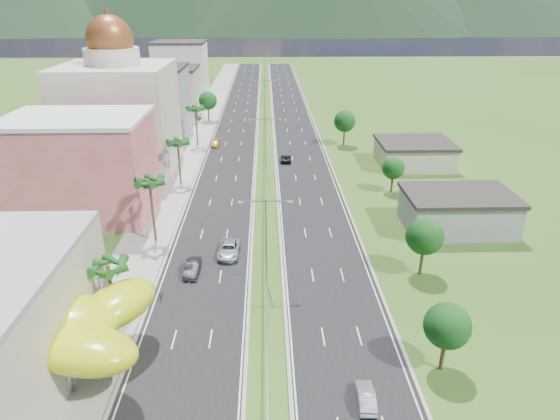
{
  "coord_description": "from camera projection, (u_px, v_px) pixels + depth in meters",
  "views": [
    {
      "loc": [
        0.12,
        -41.04,
        31.68
      ],
      "look_at": [
        1.78,
        16.29,
        7.0
      ],
      "focal_mm": 32.0,
      "sensor_mm": 36.0,
      "label": 1
    }
  ],
  "objects": [
    {
      "name": "ground",
      "position": [
        267.0,
        338.0,
        50.2
      ],
      "size": [
        500.0,
        500.0,
        0.0
      ],
      "primitive_type": "plane",
      "color": "#2D5119",
      "rests_on": "ground"
    },
    {
      "name": "road_left",
      "position": [
        237.0,
        125.0,
        132.63
      ],
      "size": [
        11.0,
        260.0,
        0.04
      ],
      "primitive_type": "cube",
      "color": "black",
      "rests_on": "ground"
    },
    {
      "name": "road_right",
      "position": [
        293.0,
        125.0,
        133.03
      ],
      "size": [
        11.0,
        260.0,
        0.04
      ],
      "primitive_type": "cube",
      "color": "black",
      "rests_on": "ground"
    },
    {
      "name": "sidewalk_left",
      "position": [
        201.0,
        125.0,
        132.36
      ],
      "size": [
        7.0,
        260.0,
        0.12
      ],
      "primitive_type": "cube",
      "color": "gray",
      "rests_on": "ground"
    },
    {
      "name": "median_guardrail",
      "position": [
        265.0,
        141.0,
        116.06
      ],
      "size": [
        0.1,
        216.06,
        0.76
      ],
      "color": "gray",
      "rests_on": "ground"
    },
    {
      "name": "streetlight_median_b",
      "position": [
        266.0,
        234.0,
        56.71
      ],
      "size": [
        6.04,
        0.25,
        11.0
      ],
      "color": "gray",
      "rests_on": "ground"
    },
    {
      "name": "streetlight_median_c",
      "position": [
        265.0,
        140.0,
        93.44
      ],
      "size": [
        6.04,
        0.25,
        11.0
      ],
      "color": "gray",
      "rests_on": "ground"
    },
    {
      "name": "streetlight_median_d",
      "position": [
        265.0,
        96.0,
        134.76
      ],
      "size": [
        6.04,
        0.25,
        11.0
      ],
      "color": "gray",
      "rests_on": "ground"
    },
    {
      "name": "streetlight_median_e",
      "position": [
        265.0,
        73.0,
        176.08
      ],
      "size": [
        6.04,
        0.25,
        11.0
      ],
      "color": "gray",
      "rests_on": "ground"
    },
    {
      "name": "lime_canopy",
      "position": [
        40.0,
        324.0,
        44.02
      ],
      "size": [
        18.0,
        15.0,
        7.4
      ],
      "color": "#B3BE12",
      "rests_on": "ground"
    },
    {
      "name": "pink_shophouse",
      "position": [
        82.0,
        169.0,
        75.87
      ],
      "size": [
        20.0,
        15.0,
        15.0
      ],
      "primitive_type": "cube",
      "color": "#B9564C",
      "rests_on": "ground"
    },
    {
      "name": "domed_building",
      "position": [
        119.0,
        111.0,
        95.47
      ],
      "size": [
        20.0,
        20.0,
        28.7
      ],
      "color": "#BFB39E",
      "rests_on": "ground"
    },
    {
      "name": "midrise_grey",
      "position": [
        153.0,
        103.0,
        119.78
      ],
      "size": [
        16.0,
        15.0,
        16.0
      ],
      "primitive_type": "cube",
      "color": "gray",
      "rests_on": "ground"
    },
    {
      "name": "midrise_beige",
      "position": [
        169.0,
        93.0,
        140.57
      ],
      "size": [
        16.0,
        15.0,
        13.0
      ],
      "primitive_type": "cube",
      "color": "#BBB19A",
      "rests_on": "ground"
    },
    {
      "name": "midrise_white",
      "position": [
        181.0,
        72.0,
        160.7
      ],
      "size": [
        16.0,
        15.0,
        18.0
      ],
      "primitive_type": "cube",
      "color": "silver",
      "rests_on": "ground"
    },
    {
      "name": "shed_near",
      "position": [
        457.0,
        213.0,
        72.91
      ],
      "size": [
        15.0,
        10.0,
        5.0
      ],
      "primitive_type": "cube",
      "color": "gray",
      "rests_on": "ground"
    },
    {
      "name": "shed_far",
      "position": [
        414.0,
        155.0,
        100.63
      ],
      "size": [
        14.0,
        12.0,
        4.4
      ],
      "primitive_type": "cube",
      "color": "#BBB19A",
      "rests_on": "ground"
    },
    {
      "name": "palm_tree_b",
      "position": [
        108.0,
        269.0,
        48.83
      ],
      "size": [
        3.6,
        3.6,
        8.1
      ],
      "color": "#47301C",
      "rests_on": "ground"
    },
    {
      "name": "palm_tree_c",
      "position": [
        150.0,
        184.0,
        66.63
      ],
      "size": [
        3.6,
        3.6,
        9.6
      ],
      "color": "#47301C",
      "rests_on": "ground"
    },
    {
      "name": "palm_tree_d",
      "position": [
        178.0,
        144.0,
        88.13
      ],
      "size": [
        3.6,
        3.6,
        8.6
      ],
      "color": "#47301C",
      "rests_on": "ground"
    },
    {
      "name": "palm_tree_e",
      "position": [
        195.0,
        110.0,
        110.78
      ],
      "size": [
        3.6,
        3.6,
        9.4
      ],
      "color": "#47301C",
      "rests_on": "ground"
    },
    {
      "name": "leafy_tree_lfar",
      "position": [
        208.0,
        101.0,
        134.81
      ],
      "size": [
        4.9,
        4.9,
        8.05
      ],
      "color": "#47301C",
      "rests_on": "ground"
    },
    {
      "name": "leafy_tree_ra",
      "position": [
        447.0,
        326.0,
        44.15
      ],
      "size": [
        4.2,
        4.2,
        6.9
      ],
      "color": "#47301C",
      "rests_on": "ground"
    },
    {
      "name": "leafy_tree_rb",
      "position": [
        425.0,
        236.0,
        59.68
      ],
      "size": [
        4.55,
        4.55,
        7.47
      ],
      "color": "#47301C",
      "rests_on": "ground"
    },
    {
      "name": "leafy_tree_rc",
      "position": [
        393.0,
        168.0,
        85.78
      ],
      "size": [
        3.85,
        3.85,
        6.33
      ],
      "color": "#47301C",
      "rests_on": "ground"
    },
    {
      "name": "leafy_tree_rd",
      "position": [
        345.0,
        121.0,
        112.75
      ],
      "size": [
        4.9,
        4.9,
        8.05
      ],
      "color": "#47301C",
      "rests_on": "ground"
    },
    {
      "name": "mountain_ridge",
      "position": [
        329.0,
        33.0,
        464.98
      ],
      "size": [
        860.0,
        140.0,
        90.0
      ],
      "primitive_type": null,
      "color": "black",
      "rests_on": "ground"
    },
    {
      "name": "car_dark_left",
      "position": [
        192.0,
        268.0,
        61.51
      ],
      "size": [
        1.81,
        4.74,
        1.54
      ],
      "primitive_type": "imported",
      "rotation": [
        0.0,
        0.0,
        -0.04
      ],
      "color": "black",
      "rests_on": "road_left"
    },
    {
      "name": "car_silver_mid_left",
      "position": [
        229.0,
        249.0,
        65.92
      ],
      "size": [
        2.95,
        5.9,
        1.61
      ],
      "primitive_type": "imported",
      "rotation": [
        0.0,
        0.0,
        -0.05
      ],
      "color": "#989B9F",
      "rests_on": "road_left"
    },
    {
      "name": "car_yellow_far_left",
      "position": [
        215.0,
        143.0,
        113.87
      ],
      "size": [
        1.93,
        4.45,
        1.27
      ],
      "primitive_type": "imported",
      "rotation": [
        0.0,
        0.0,
        -0.03
      ],
      "color": "orange",
      "rests_on": "road_left"
    },
    {
      "name": "car_silver_right",
      "position": [
        366.0,
        397.0,
        41.86
      ],
      "size": [
        1.62,
        4.15,
        1.34
      ],
      "primitive_type": "imported",
      "rotation": [
        0.0,
        0.0,
        3.09
      ],
      "color": "#9FA1A6",
      "rests_on": "road_right"
    },
    {
      "name": "car_dark_far_right",
      "position": [
        286.0,
        158.0,
        103.28
      ],
      "size": [
        2.38,
        4.8,
        1.31
      ],
      "primitive_type": "imported",
      "rotation": [
        0.0,
        0.0,
        3.1
      ],
      "color": "black",
      "rests_on": "road_right"
    },
    {
      "name": "motorcycle",
      "position": [
        161.0,
        294.0,
        56.45
      ],
      "size": [
        0.85,
        1.93,
        1.19
      ],
      "primitive_type": "imported",
      "rotation": [
        0.0,
        0.0,
        0.16
      ],
      "color": "black",
      "rests_on": "road_left"
    }
  ]
}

